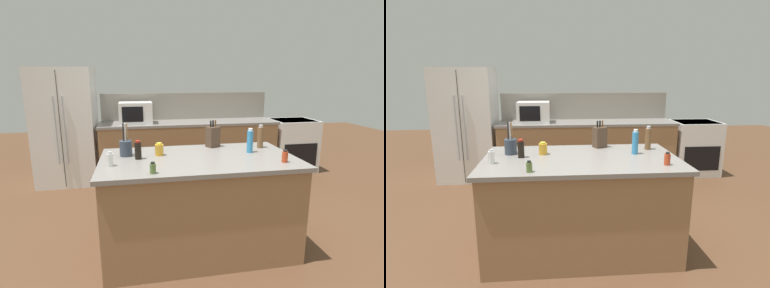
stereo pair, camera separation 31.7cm
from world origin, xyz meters
The scene contains 16 objects.
ground_plane centered at (0.00, 0.00, 0.00)m, with size 14.00×14.00×0.00m, color brown.
back_counter_run centered at (0.30, 2.20, 0.47)m, with size 2.95×0.66×0.94m.
wall_backsplash centered at (0.30, 2.52, 1.17)m, with size 2.91×0.03×0.46m, color gray.
kitchen_island centered at (0.00, 0.00, 0.47)m, with size 1.84×1.02×0.94m.
refrigerator centered at (-1.66, 2.25, 0.91)m, with size 0.90×0.75×1.82m.
range_oven centered at (2.19, 2.20, 0.47)m, with size 0.76×0.65×0.92m.
microwave centered at (-0.58, 2.20, 1.11)m, with size 0.52×0.39×0.34m.
knife_block centered at (0.24, 0.39, 1.05)m, with size 0.16×0.15×0.29m.
utensil_crock centered at (-0.68, 0.18, 1.02)m, with size 0.12×0.12×0.32m.
spice_jar_oregano centered at (-0.46, -0.40, 0.98)m, with size 0.05×0.05×0.10m.
soy_sauce_bottle centered at (-0.57, 0.04, 1.02)m, with size 0.06×0.06×0.18m.
salt_shaker centered at (-0.80, -0.14, 1.00)m, with size 0.05×0.05×0.13m.
spice_jar_paprika centered at (0.73, -0.30, 0.99)m, with size 0.05×0.05×0.11m.
pepper_grinder centered at (0.73, 0.26, 1.06)m, with size 0.06×0.06×0.25m.
dish_soap_bottle centered at (0.54, 0.09, 1.06)m, with size 0.06×0.06×0.25m.
honey_jar centered at (-0.36, 0.14, 1.00)m, with size 0.08×0.08×0.12m.
Camera 1 is at (-0.57, -2.69, 1.71)m, focal length 28.00 mm.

